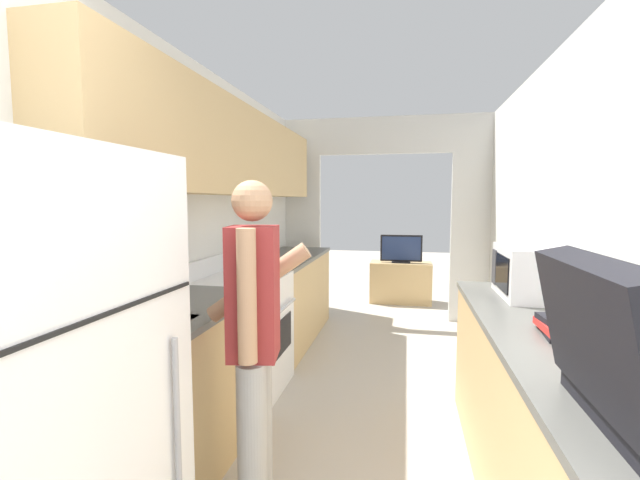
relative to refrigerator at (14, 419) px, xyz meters
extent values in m
cube|color=silver|center=(-0.41, 1.30, 0.43)|extent=(0.06, 7.22, 2.50)
cube|color=tan|center=(-0.22, 2.29, 1.06)|extent=(0.32, 3.74, 0.70)
cube|color=silver|center=(2.17, 1.30, 0.43)|extent=(0.06, 7.22, 2.50)
cube|color=silver|center=(-0.25, 4.35, 0.21)|extent=(0.65, 0.06, 2.05)
cube|color=silver|center=(2.01, 4.35, 0.21)|extent=(0.65, 0.06, 2.05)
cube|color=silver|center=(0.88, 4.35, 1.46)|extent=(2.92, 0.06, 0.45)
cube|color=tan|center=(-0.08, 1.03, -0.39)|extent=(0.60, 1.23, 0.86)
cube|color=#565651|center=(-0.08, 1.03, 0.06)|extent=(0.62, 1.24, 0.03)
cube|color=tan|center=(-0.08, 3.27, -0.39)|extent=(0.60, 1.78, 0.86)
cube|color=#565651|center=(-0.08, 3.28, 0.06)|extent=(0.62, 1.79, 0.03)
cube|color=#9EA3A8|center=(-0.08, 0.73, 0.08)|extent=(0.42, 0.44, 0.00)
cube|color=tan|center=(1.84, 0.97, -0.39)|extent=(0.60, 2.38, 0.86)
cube|color=#565651|center=(1.84, 0.97, 0.06)|extent=(0.62, 2.40, 0.03)
cube|color=white|center=(0.00, 0.00, 0.00)|extent=(0.75, 0.80, 1.63)
cube|color=black|center=(0.38, 0.00, 0.36)|extent=(0.01, 0.77, 0.01)
cylinder|color=#99999E|center=(0.39, 0.26, -0.13)|extent=(0.02, 0.02, 0.65)
cube|color=white|center=(-0.07, 2.01, -0.37)|extent=(0.62, 0.73, 0.90)
cube|color=black|center=(0.25, 2.01, -0.37)|extent=(0.01, 0.50, 0.27)
cylinder|color=#B7B7BC|center=(0.27, 2.01, -0.15)|extent=(0.02, 0.59, 0.02)
cube|color=white|center=(-0.36, 2.01, 0.15)|extent=(0.04, 0.73, 0.14)
cylinder|color=#232328|center=(0.06, 1.85, 0.08)|extent=(0.16, 0.16, 0.01)
cylinder|color=#232328|center=(0.06, 2.18, 0.08)|extent=(0.16, 0.16, 0.01)
cylinder|color=#232328|center=(-0.19, 1.85, 0.08)|extent=(0.16, 0.16, 0.01)
cylinder|color=#232328|center=(-0.19, 2.18, 0.08)|extent=(0.16, 0.16, 0.01)
cylinder|color=#9E9E9E|center=(0.52, 0.65, -0.43)|extent=(0.15, 0.15, 0.78)
cylinder|color=#9E9E9E|center=(0.49, 0.81, -0.43)|extent=(0.15, 0.15, 0.78)
cube|color=maroon|center=(0.50, 0.73, 0.26)|extent=(0.24, 0.24, 0.59)
cylinder|color=tan|center=(0.53, 0.59, 0.27)|extent=(0.09, 0.09, 0.56)
cylinder|color=tan|center=(0.48, 0.87, 0.27)|extent=(0.51, 0.17, 0.39)
sphere|color=tan|center=(0.50, 0.73, 0.66)|extent=(0.18, 0.18, 0.18)
cube|color=black|center=(1.65, 0.12, 0.33)|extent=(0.17, 0.58, 0.38)
cube|color=#2D2D33|center=(1.84, 0.43, 0.31)|extent=(0.22, 0.02, 0.10)
cube|color=white|center=(1.93, 1.71, 0.23)|extent=(0.39, 0.54, 0.31)
cube|color=black|center=(1.73, 1.66, 0.23)|extent=(0.01, 0.32, 0.21)
cube|color=#38383D|center=(1.73, 1.89, 0.23)|extent=(0.01, 0.11, 0.22)
cube|color=black|center=(1.84, 0.94, 0.09)|extent=(0.19, 0.27, 0.02)
cube|color=red|center=(1.84, 0.92, 0.11)|extent=(0.19, 0.30, 0.03)
cube|color=black|center=(1.84, 0.93, 0.14)|extent=(0.19, 0.26, 0.03)
cube|color=tan|center=(1.09, 5.22, -0.52)|extent=(0.87, 0.42, 0.59)
cube|color=black|center=(1.09, 5.18, -0.22)|extent=(0.26, 0.16, 0.02)
cube|color=black|center=(1.09, 5.18, -0.02)|extent=(0.59, 0.04, 0.38)
cube|color=navy|center=(1.09, 5.16, -0.02)|extent=(0.54, 0.01, 0.33)
camera|label=1|loc=(1.16, -1.03, 0.66)|focal=24.00mm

